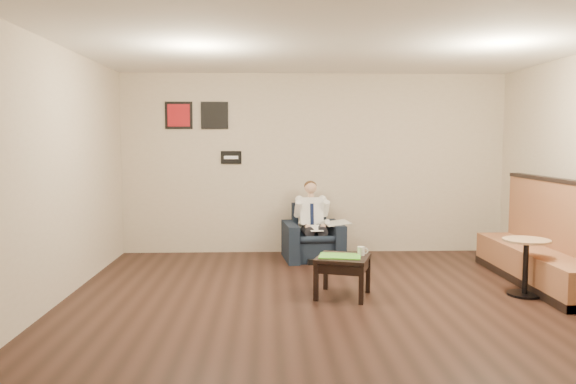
{
  "coord_description": "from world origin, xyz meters",
  "views": [
    {
      "loc": [
        -0.72,
        -5.79,
        1.76
      ],
      "look_at": [
        -0.48,
        1.2,
        1.12
      ],
      "focal_mm": 35.0,
      "sensor_mm": 36.0,
      "label": 1
    }
  ],
  "objects_px": {
    "seated_man": "(314,223)",
    "coffee_mug": "(361,251)",
    "green_folder": "(340,256)",
    "cafe_table": "(525,267)",
    "smartphone": "(350,253)",
    "side_table": "(343,276)",
    "armchair": "(313,232)",
    "banquette": "(538,232)"
  },
  "relations": [
    {
      "from": "seated_man",
      "to": "coffee_mug",
      "type": "bearing_deg",
      "value": -84.45
    },
    {
      "from": "smartphone",
      "to": "side_table",
      "type": "bearing_deg",
      "value": -97.35
    },
    {
      "from": "seated_man",
      "to": "cafe_table",
      "type": "bearing_deg",
      "value": -46.83
    },
    {
      "from": "green_folder",
      "to": "cafe_table",
      "type": "relative_size",
      "value": 0.71
    },
    {
      "from": "side_table",
      "to": "cafe_table",
      "type": "height_order",
      "value": "cafe_table"
    },
    {
      "from": "seated_man",
      "to": "banquette",
      "type": "bearing_deg",
      "value": -34.23
    },
    {
      "from": "side_table",
      "to": "cafe_table",
      "type": "xyz_separation_m",
      "value": [
        2.08,
        -0.03,
        0.09
      ]
    },
    {
      "from": "green_folder",
      "to": "cafe_table",
      "type": "distance_m",
      "value": 2.12
    },
    {
      "from": "side_table",
      "to": "cafe_table",
      "type": "relative_size",
      "value": 0.87
    },
    {
      "from": "coffee_mug",
      "to": "armchair",
      "type": "bearing_deg",
      "value": 101.35
    },
    {
      "from": "smartphone",
      "to": "banquette",
      "type": "height_order",
      "value": "banquette"
    },
    {
      "from": "coffee_mug",
      "to": "side_table",
      "type": "bearing_deg",
      "value": -164.64
    },
    {
      "from": "armchair",
      "to": "banquette",
      "type": "distance_m",
      "value": 3.07
    },
    {
      "from": "green_folder",
      "to": "banquette",
      "type": "xyz_separation_m",
      "value": [
        2.51,
        0.51,
        0.17
      ]
    },
    {
      "from": "armchair",
      "to": "seated_man",
      "type": "distance_m",
      "value": 0.18
    },
    {
      "from": "seated_man",
      "to": "coffee_mug",
      "type": "relative_size",
      "value": 11.4
    },
    {
      "from": "armchair",
      "to": "coffee_mug",
      "type": "xyz_separation_m",
      "value": [
        0.39,
        -1.96,
        0.1
      ]
    },
    {
      "from": "seated_man",
      "to": "green_folder",
      "type": "height_order",
      "value": "seated_man"
    },
    {
      "from": "smartphone",
      "to": "cafe_table",
      "type": "height_order",
      "value": "cafe_table"
    },
    {
      "from": "seated_man",
      "to": "smartphone",
      "type": "bearing_deg",
      "value": -87.48
    },
    {
      "from": "armchair",
      "to": "cafe_table",
      "type": "bearing_deg",
      "value": -48.19
    },
    {
      "from": "armchair",
      "to": "green_folder",
      "type": "xyz_separation_m",
      "value": [
        0.14,
        -2.03,
        0.06
      ]
    },
    {
      "from": "smartphone",
      "to": "banquette",
      "type": "xyz_separation_m",
      "value": [
        2.37,
        0.36,
        0.17
      ]
    },
    {
      "from": "side_table",
      "to": "smartphone",
      "type": "xyz_separation_m",
      "value": [
        0.1,
        0.14,
        0.23
      ]
    },
    {
      "from": "smartphone",
      "to": "armchair",
      "type": "bearing_deg",
      "value": 126.8
    },
    {
      "from": "green_folder",
      "to": "cafe_table",
      "type": "bearing_deg",
      "value": -0.46
    },
    {
      "from": "green_folder",
      "to": "coffee_mug",
      "type": "distance_m",
      "value": 0.26
    },
    {
      "from": "cafe_table",
      "to": "green_folder",
      "type": "bearing_deg",
      "value": 179.54
    },
    {
      "from": "coffee_mug",
      "to": "banquette",
      "type": "height_order",
      "value": "banquette"
    },
    {
      "from": "smartphone",
      "to": "banquette",
      "type": "bearing_deg",
      "value": 36.95
    },
    {
      "from": "armchair",
      "to": "green_folder",
      "type": "height_order",
      "value": "armchair"
    },
    {
      "from": "seated_man",
      "to": "smartphone",
      "type": "relative_size",
      "value": 7.74
    },
    {
      "from": "coffee_mug",
      "to": "cafe_table",
      "type": "height_order",
      "value": "cafe_table"
    },
    {
      "from": "side_table",
      "to": "smartphone",
      "type": "relative_size",
      "value": 3.93
    },
    {
      "from": "coffee_mug",
      "to": "smartphone",
      "type": "xyz_separation_m",
      "value": [
        -0.11,
        0.08,
        -0.04
      ]
    },
    {
      "from": "side_table",
      "to": "smartphone",
      "type": "distance_m",
      "value": 0.29
    },
    {
      "from": "coffee_mug",
      "to": "green_folder",
      "type": "bearing_deg",
      "value": -164.64
    },
    {
      "from": "side_table",
      "to": "green_folder",
      "type": "bearing_deg",
      "value": -164.64
    },
    {
      "from": "side_table",
      "to": "coffee_mug",
      "type": "relative_size",
      "value": 5.79
    },
    {
      "from": "seated_man",
      "to": "smartphone",
      "type": "height_order",
      "value": "seated_man"
    },
    {
      "from": "armchair",
      "to": "seated_man",
      "type": "relative_size",
      "value": 0.75
    },
    {
      "from": "coffee_mug",
      "to": "smartphone",
      "type": "bearing_deg",
      "value": 144.57
    }
  ]
}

